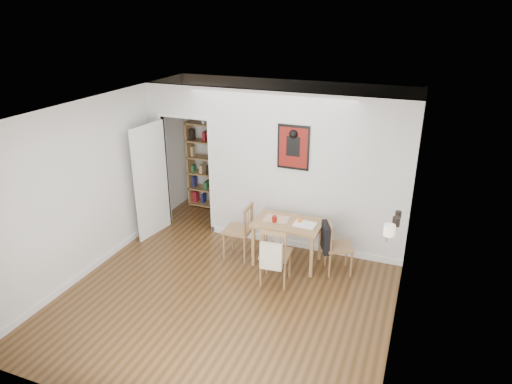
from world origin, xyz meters
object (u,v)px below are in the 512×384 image
at_px(dining_table, 288,227).
at_px(notebook, 305,224).
at_px(chair_left, 238,231).
at_px(ceramic_jar_b, 398,215).
at_px(bookshelf, 206,166).
at_px(ceramic_jar_a, 396,222).
at_px(fireplace, 394,265).
at_px(orange_fruit, 300,220).
at_px(chair_front, 275,254).
at_px(mantel_lamp, 389,231).
at_px(red_glass, 274,219).
at_px(chair_right, 338,246).

distance_m(dining_table, notebook, 0.29).
bearing_deg(chair_left, ceramic_jar_b, -3.64).
bearing_deg(bookshelf, ceramic_jar_a, -28.20).
distance_m(ceramic_jar_a, ceramic_jar_b, 0.24).
relative_size(bookshelf, notebook, 5.27).
xyz_separation_m(fireplace, ceramic_jar_b, (-0.04, 0.31, 0.60)).
bearing_deg(orange_fruit, fireplace, -22.01).
bearing_deg(ceramic_jar_b, bookshelf, 154.73).
distance_m(dining_table, fireplace, 1.74).
xyz_separation_m(chair_front, fireplace, (1.65, 0.05, 0.15)).
xyz_separation_m(fireplace, mantel_lamp, (-0.09, -0.40, 0.68)).
bearing_deg(ceramic_jar_b, red_glass, 174.51).
xyz_separation_m(chair_front, mantel_lamp, (1.55, -0.35, 0.83)).
xyz_separation_m(dining_table, ceramic_jar_a, (1.60, -0.48, 0.59)).
relative_size(bookshelf, orange_fruit, 24.67).
bearing_deg(ceramic_jar_a, fireplace, -54.55).
xyz_separation_m(bookshelf, notebook, (2.46, -1.55, -0.14)).
bearing_deg(chair_right, red_glass, -175.11).
bearing_deg(ceramic_jar_a, dining_table, 163.20).
height_order(dining_table, ceramic_jar_a, ceramic_jar_a).
xyz_separation_m(chair_right, ceramic_jar_b, (0.81, -0.26, 0.78)).
bearing_deg(red_glass, bookshelf, 140.91).
relative_size(chair_right, notebook, 2.53).
bearing_deg(notebook, orange_fruit, 153.48).
relative_size(notebook, mantel_lamp, 1.55).
bearing_deg(red_glass, chair_right, 4.89).
bearing_deg(dining_table, ceramic_jar_b, -8.58).
bearing_deg(chair_right, ceramic_jar_a, -31.69).
height_order(chair_left, chair_front, same).
bearing_deg(mantel_lamp, red_glass, 153.42).
distance_m(bookshelf, orange_fruit, 2.80).
bearing_deg(fireplace, chair_front, -178.28).
height_order(chair_left, bookshelf, bookshelf).
bearing_deg(notebook, dining_table, 179.76).
relative_size(chair_left, ceramic_jar_a, 7.62).
relative_size(notebook, ceramic_jar_a, 2.76).
bearing_deg(red_glass, chair_left, -178.11).
bearing_deg(chair_left, dining_table, 6.34).
height_order(chair_front, ceramic_jar_b, ceramic_jar_b).
bearing_deg(dining_table, mantel_lamp, -31.29).
distance_m(chair_left, orange_fruit, 1.03).
bearing_deg(ceramic_jar_b, chair_right, 162.41).
bearing_deg(ceramic_jar_a, bookshelf, 151.80).
relative_size(fireplace, notebook, 3.76).
relative_size(chair_left, red_glass, 9.26).
relative_size(chair_left, mantel_lamp, 4.28).
bearing_deg(chair_front, notebook, 66.12).
distance_m(red_glass, orange_fruit, 0.39).
distance_m(chair_right, mantel_lamp, 1.50).
height_order(chair_left, ceramic_jar_b, ceramic_jar_b).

